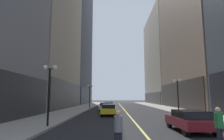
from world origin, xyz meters
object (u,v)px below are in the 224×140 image
Objects in this scene: car_silver at (106,106)px; car_navy at (108,105)px; car_maroon at (190,120)px; street_lamp_right_mid at (178,88)px; pedestrian_in_grey_suit at (118,128)px; street_lamp_left_near at (49,81)px; pedestrian_in_green_parka at (219,124)px; car_yellow at (109,109)px; street_lamp_left_far at (90,91)px.

car_navy is (0.21, 7.12, -0.00)m from car_silver.
car_maroon is 13.11m from street_lamp_right_mid.
car_silver is 22.38m from pedestrian_in_grey_suit.
street_lamp_left_near reaches higher than pedestrian_in_grey_suit.
pedestrian_in_green_parka is (-0.27, -3.93, 0.28)m from car_maroon.
car_maroon is 18.73m from car_silver.
car_yellow is 14.70m from street_lamp_left_far.
car_silver is at bearing 93.55° from pedestrian_in_grey_suit.
car_yellow is 15.26m from pedestrian_in_grey_suit.
car_maroon is at bearing -105.44° from street_lamp_right_mid.
street_lamp_left_far is at bearing 106.09° from car_yellow.
street_lamp_left_near is at bearing 150.34° from pedestrian_in_green_parka.
pedestrian_in_grey_suit is 0.36× the size of street_lamp_right_mid.
pedestrian_in_green_parka is 16.89m from street_lamp_right_mid.
car_navy is 29.31m from pedestrian_in_green_parka.
pedestrian_in_grey_suit is 18.94m from street_lamp_right_mid.
pedestrian_in_grey_suit is at bearing -171.25° from pedestrian_in_green_parka.
car_yellow and car_navy have the same top height.
car_maroon is 2.62× the size of pedestrian_in_grey_suit.
car_navy is 4.41m from street_lamp_left_far.
street_lamp_left_far is (0.00, 23.31, 0.00)m from street_lamp_left_near.
car_navy is (-0.42, 14.21, 0.00)m from car_yellow.
pedestrian_in_grey_suit is 4.38m from pedestrian_in_green_parka.
street_lamp_right_mid is (8.79, 1.75, 2.54)m from car_yellow.
car_navy is 24.01m from street_lamp_left_near.
street_lamp_right_mid is (9.41, -5.34, 2.54)m from car_silver.
street_lamp_left_near is at bearing -98.66° from car_navy.
car_silver is at bearing -63.59° from street_lamp_left_far.
street_lamp_left_near is at bearing 172.37° from car_maroon.
street_lamp_left_far and street_lamp_right_mid have the same top height.
car_yellow is 0.94× the size of street_lamp_left_near.
car_navy is 29.48m from pedestrian_in_grey_suit.
street_lamp_left_far is 17.66m from street_lamp_right_mid.
pedestrian_in_green_parka is at bearing -93.97° from car_maroon.
car_navy is 1.00× the size of street_lamp_left_near.
street_lamp_right_mid is at bearing 64.71° from pedestrian_in_grey_suit.
car_yellow and car_silver have the same top height.
car_silver is 11.12m from street_lamp_right_mid.
street_lamp_left_far is at bearing 90.00° from street_lamp_left_near.
street_lamp_left_near is at bearing -90.00° from street_lamp_left_far.
car_navy is 15.70m from street_lamp_right_mid.
car_maroon is 3.95m from pedestrian_in_green_parka.
car_silver is 8.02m from street_lamp_left_far.
car_maroon is 25.52m from car_navy.
street_lamp_left_near and street_lamp_right_mid have the same top height.
car_maroon is 0.96× the size of car_navy.
pedestrian_in_grey_suit reaches higher than car_maroon.
car_navy is at bearing 126.45° from street_lamp_right_mid.
car_silver is at bearing 150.42° from street_lamp_right_mid.
car_yellow is 10.53m from street_lamp_left_near.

